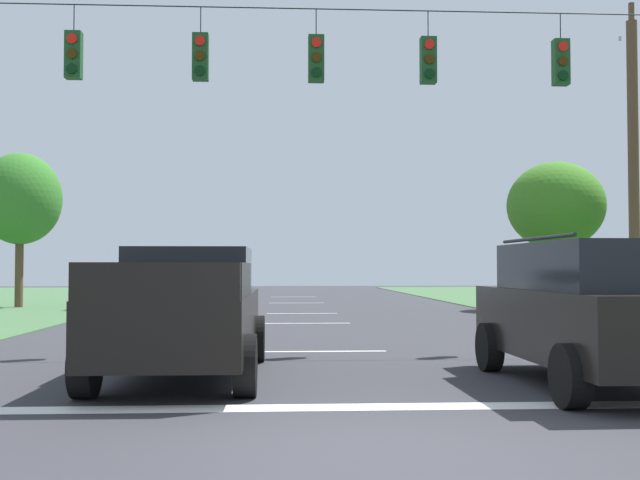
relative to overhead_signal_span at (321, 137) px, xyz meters
The scene contains 14 objects.
ground_plane 9.63m from the overhead_signal_span, 90.07° to the right, with size 120.00×120.00×0.00m, color #333338.
stop_bar_stripe 7.75m from the overhead_signal_span, 90.09° to the right, with size 13.34×0.45×0.01m, color white.
lane_dash_0 4.30m from the overhead_signal_span, 91.29° to the right, with size 0.15×2.50×0.01m, color white.
lane_dash_1 8.26m from the overhead_signal_span, 90.09° to the left, with size 0.15×2.50×0.01m, color white.
lane_dash_2 12.58m from the overhead_signal_span, 90.05° to the left, with size 0.15×2.50×0.01m, color white.
lane_dash_3 20.27m from the overhead_signal_span, 90.03° to the left, with size 0.15×2.50×0.01m, color white.
lane_dash_4 27.30m from the overhead_signal_span, 90.02° to the left, with size 0.15×2.50×0.01m, color white.
overhead_signal_span is the anchor object (origin of this frame).
pickup_truck 5.50m from the overhead_signal_span, 120.99° to the right, with size 2.33×5.42×1.95m.
suv_black 6.96m from the overhead_signal_span, 55.83° to the right, with size 2.26×4.83×2.05m.
distant_car_oncoming 16.17m from the overhead_signal_span, 113.05° to the left, with size 4.38×2.19×1.52m.
utility_pole_mid_right 10.45m from the overhead_signal_span, 30.59° to the left, with size 0.29×1.54×9.03m.
tree_roadside_right 16.84m from the overhead_signal_span, 54.23° to the left, with size 3.72×3.72×5.70m.
tree_roadside_far_right 19.79m from the overhead_signal_span, 124.79° to the left, with size 3.29×3.29×6.26m.
Camera 1 is at (-0.87, -6.93, 1.65)m, focal length 43.45 mm.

